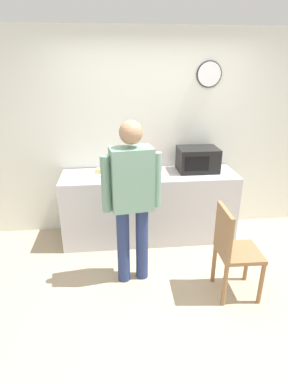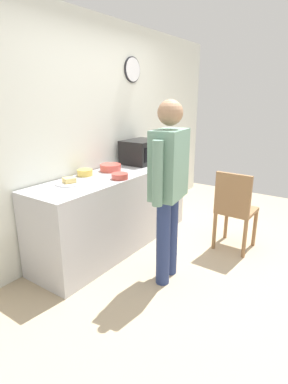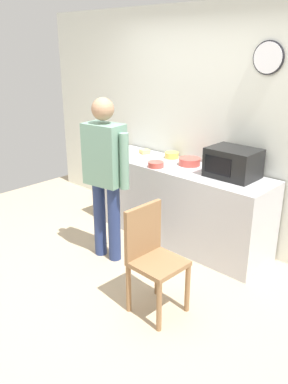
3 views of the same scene
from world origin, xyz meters
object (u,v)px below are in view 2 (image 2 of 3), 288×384
microwave (142,152)px  wooden_chair (235,208)px  mixing_bowl (111,168)px  person_standing (169,181)px  cereal_bowl (120,176)px  sandwich_plate (69,182)px  spoon_utensil (86,190)px  fork_utensil (142,171)px  salad_bowl (85,173)px

microwave → wooden_chair: (0.04, -1.26, -0.52)m
mixing_bowl → person_standing: person_standing is taller
cereal_bowl → wooden_chair: bearing=-49.5°
sandwich_plate → spoon_utensil: (-0.08, -0.30, -0.01)m
microwave → person_standing: bearing=-134.0°
sandwich_plate → cereal_bowl: (0.44, -0.29, 0.01)m
spoon_utensil → person_standing: 0.77m
microwave → cereal_bowl: 0.86m
fork_utensil → person_standing: person_standing is taller
salad_bowl → cereal_bowl: 0.42m
salad_bowl → wooden_chair: salad_bowl is taller
person_standing → cereal_bowl: bearing=80.9°
sandwich_plate → person_standing: 1.00m
fork_utensil → person_standing: 0.83m
person_standing → wooden_chair: size_ratio=1.82×
sandwich_plate → wooden_chair: (1.28, -1.27, -0.39)m
mixing_bowl → fork_utensil: bearing=-60.7°
microwave → fork_utensil: 0.51m
salad_bowl → fork_utensil: (0.51, -0.41, -0.03)m
person_standing → wooden_chair: person_standing is taller
sandwich_plate → wooden_chair: bearing=-44.8°
microwave → cereal_bowl: (-0.80, -0.28, -0.12)m
fork_utensil → person_standing: bearing=-128.2°
cereal_bowl → person_standing: 0.67m
cereal_bowl → mixing_bowl: (0.22, 0.32, 0.01)m
salad_bowl → cereal_bowl: (0.11, -0.40, -0.00)m
sandwich_plate → mixing_bowl: 0.66m
fork_utensil → spoon_utensil: 0.92m
microwave → wooden_chair: size_ratio=0.53×
person_standing → wooden_chair: 1.11m
fork_utensil → mixing_bowl: bearing=119.3°
salad_bowl → wooden_chair: size_ratio=0.18×
sandwich_plate → salad_bowl: salad_bowl is taller
sandwich_plate → fork_utensil: (0.85, -0.29, -0.01)m
sandwich_plate → fork_utensil: bearing=-19.1°
microwave → wooden_chair: microwave is taller
spoon_utensil → wooden_chair: (1.36, -0.97, -0.38)m
cereal_bowl → fork_utensil: cereal_bowl is taller
salad_bowl → person_standing: bearing=-89.8°
salad_bowl → cereal_bowl: salad_bowl is taller
fork_utensil → wooden_chair: 1.13m
fork_utensil → wooden_chair: size_ratio=0.18×
sandwich_plate → cereal_bowl: size_ratio=1.54×
mixing_bowl → spoon_utensil: mixing_bowl is taller
sandwich_plate → spoon_utensil: 0.31m
wooden_chair → person_standing: bearing=160.9°
mixing_bowl → spoon_utensil: (-0.74, -0.33, -0.04)m
cereal_bowl → wooden_chair: (0.84, -0.98, -0.40)m
sandwich_plate → person_standing: bearing=-70.4°
sandwich_plate → cereal_bowl: bearing=-33.2°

